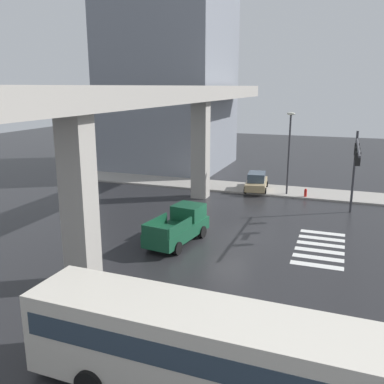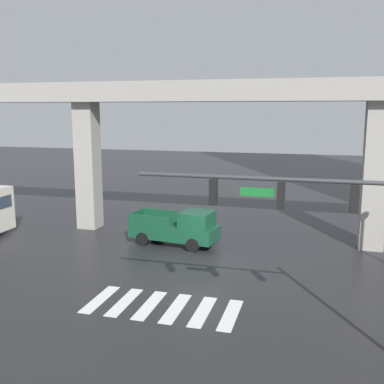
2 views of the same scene
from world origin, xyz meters
name	(u,v)px [view 1 (image 1 of 2)]	position (x,y,z in m)	size (l,w,h in m)	color
ground_plane	(229,237)	(0.00, 0.00, 0.00)	(120.00, 120.00, 0.00)	#232326
crosswalk_stripes	(320,248)	(0.00, -5.64, 0.01)	(6.05, 2.80, 0.01)	silver
elevated_overpass	(156,107)	(0.00, 4.91, 8.09)	(52.73, 2.44, 9.41)	#9E9991
sidewalk_east	(244,188)	(13.11, 2.00, 0.07)	(4.00, 36.00, 0.15)	#9E9991
pickup_truck	(180,226)	(-1.88, 2.62, 0.99)	(5.31, 2.61, 2.08)	#14472D
city_bus	(195,347)	(-14.24, -2.77, 1.72)	(2.99, 10.86, 2.99)	beige
sedan_tan	(256,182)	(12.67, 0.80, 0.85)	(4.48, 2.35, 1.72)	tan
traffic_signal_mast	(356,159)	(5.76, -7.34, 4.56)	(8.69, 0.32, 6.20)	#38383D
street_lamp_near_corner	(289,144)	(11.91, -2.06, 4.56)	(0.44, 0.70, 7.24)	#38383D
fire_hydrant	(305,193)	(11.51, -3.71, 0.43)	(0.24, 0.24, 0.85)	red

